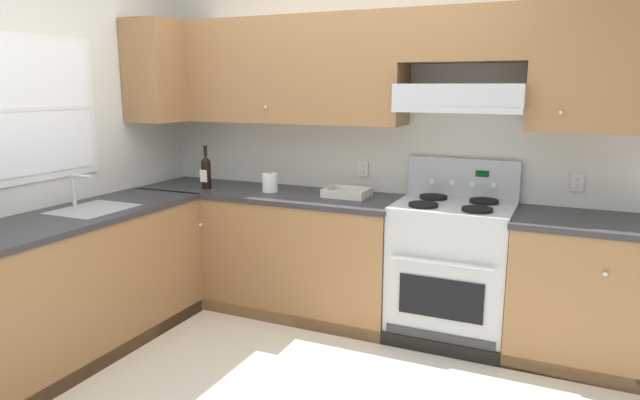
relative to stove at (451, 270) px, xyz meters
name	(u,v)px	position (x,y,z in m)	size (l,w,h in m)	color
ground_plane	(242,398)	(-0.87, -1.25, -0.48)	(7.04, 7.04, 0.00)	beige
wall_back	(399,116)	(-0.47, 0.27, 1.00)	(4.68, 0.57, 2.55)	silver
wall_left	(48,140)	(-2.46, -1.03, 0.87)	(0.47, 4.00, 2.55)	silver
counter_back_run	(343,260)	(-0.78, -0.01, -0.03)	(3.60, 0.65, 0.91)	olive
counter_left_run	(71,286)	(-2.11, -1.25, -0.02)	(0.63, 1.91, 1.13)	olive
stove	(451,270)	(0.00, 0.00, 0.00)	(0.76, 0.62, 1.20)	#B7BABC
wine_bottle	(206,171)	(-1.89, -0.10, 0.57)	(0.07, 0.08, 0.33)	black
bowl	(347,194)	(-0.78, 0.05, 0.45)	(0.31, 0.24, 0.06)	beige
paper_towel_roll	(270,183)	(-1.37, -0.02, 0.50)	(0.12, 0.12, 0.14)	white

